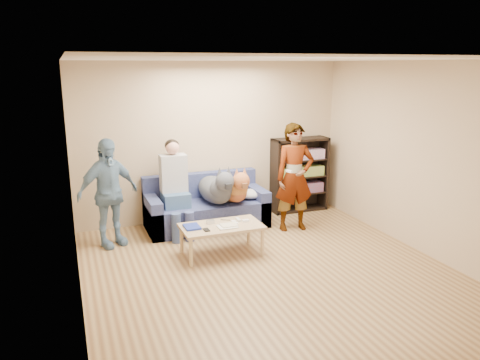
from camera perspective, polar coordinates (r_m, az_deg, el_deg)
name	(u,v)px	position (r m, az deg, el deg)	size (l,w,h in m)	color
ground	(275,277)	(5.90, 4.24, -11.65)	(5.00, 5.00, 0.00)	brown
ceiling	(279,59)	(5.32, 4.75, 14.48)	(5.00, 5.00, 0.00)	white
wall_back	(212,142)	(7.76, -3.43, 4.67)	(4.50, 4.50, 0.00)	tan
wall_front	(433,252)	(3.48, 22.48, -8.14)	(4.50, 4.50, 0.00)	tan
wall_left	(73,192)	(4.97, -19.72, -1.42)	(5.00, 5.00, 0.00)	tan
wall_right	(430,160)	(6.73, 22.11, 2.24)	(5.00, 5.00, 0.00)	tan
blanket	(251,194)	(7.59, 1.29, -1.70)	(0.41, 0.35, 0.14)	silver
person_standing_right	(295,177)	(7.29, 6.68, 0.32)	(0.61, 0.40, 1.68)	gray
person_standing_left	(108,193)	(6.84, -15.79, -1.55)	(0.91, 0.38, 1.56)	#779CBE
held_controller	(289,171)	(6.99, 6.01, 1.07)	(0.04, 0.11, 0.03)	white
notebook_blue	(192,227)	(6.31, -5.88, -5.69)	(0.20, 0.26, 0.03)	navy
papers	(227,227)	(6.30, -1.55, -5.70)	(0.26, 0.20, 0.01)	silver
magazine	(229,225)	(6.33, -1.35, -5.49)	(0.22, 0.17, 0.01)	beige
camera_silver	(210,222)	(6.45, -3.63, -5.11)	(0.11, 0.06, 0.05)	silver
controller_a	(238,220)	(6.55, -0.23, -4.85)	(0.04, 0.13, 0.03)	white
controller_b	(246,221)	(6.51, 0.68, -4.98)	(0.09, 0.06, 0.03)	white
headphone_cup_a	(236,223)	(6.42, -0.52, -5.29)	(0.07, 0.07, 0.02)	white
headphone_cup_b	(234,221)	(6.49, -0.77, -5.08)	(0.07, 0.07, 0.02)	white
pen_orange	(224,229)	(6.23, -1.98, -5.98)	(0.01, 0.01, 0.14)	orange
pen_black	(225,220)	(6.58, -1.78, -4.89)	(0.01, 0.01, 0.14)	black
wallet	(206,230)	(6.20, -4.12, -6.08)	(0.07, 0.12, 0.01)	black
sofa	(206,209)	(7.55, -4.21, -3.57)	(1.90, 0.85, 0.82)	#515B93
person_seated	(175,184)	(7.17, -7.91, -0.51)	(0.40, 0.73, 1.47)	#436593
dog_gray	(217,189)	(7.29, -2.86, -1.05)	(0.46, 1.27, 0.66)	#4B4F55
dog_tan	(233,188)	(7.38, -0.86, -0.97)	(0.43, 1.17, 0.62)	#BE643A
coffee_table	(221,228)	(6.40, -2.27, -5.92)	(1.10, 0.60, 0.42)	tan
bookshelf	(299,173)	(8.32, 7.23, 0.86)	(1.00, 0.34, 1.30)	black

